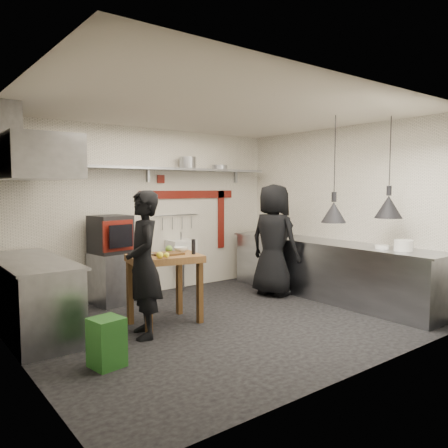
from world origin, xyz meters
TOP-DOWN VIEW (x-y plane):
  - floor at (0.00, 0.00)m, footprint 5.00×5.00m
  - ceiling at (0.00, 0.00)m, footprint 5.00×5.00m
  - wall_back at (0.00, 2.10)m, footprint 5.00×0.04m
  - wall_front at (0.00, -2.10)m, footprint 5.00×0.04m
  - wall_left at (-2.50, 0.00)m, footprint 0.04×4.20m
  - wall_right at (2.50, 0.00)m, footprint 0.04×4.20m
  - red_band_horiz at (0.95, 2.08)m, footprint 1.70×0.02m
  - red_band_vert at (1.55, 2.08)m, footprint 0.14×0.02m
  - red_tile_a at (0.25, 2.08)m, footprint 0.14×0.02m
  - red_tile_b at (-0.10, 2.08)m, footprint 0.14×0.02m
  - back_shelf at (0.00, 1.92)m, footprint 4.60×0.34m
  - shelf_bracket_left at (-1.90, 2.07)m, footprint 0.04×0.06m
  - shelf_bracket_mid at (0.00, 2.07)m, footprint 0.04×0.06m
  - shelf_bracket_right at (1.90, 2.07)m, footprint 0.04×0.06m
  - pan_far_left at (-1.48, 1.92)m, footprint 0.26×0.26m
  - pan_mid_left at (-1.30, 1.92)m, footprint 0.22×0.22m
  - stock_pot at (0.69, 1.92)m, footprint 0.35×0.35m
  - pan_right at (1.40, 1.92)m, footprint 0.31×0.31m
  - oven_stand at (-0.77, 1.80)m, footprint 0.69×0.64m
  - combi_oven at (-0.82, 1.77)m, footprint 0.61×0.58m
  - oven_door at (-0.81, 1.51)m, footprint 0.51×0.11m
  - oven_glass at (-0.79, 1.44)m, footprint 0.39×0.08m
  - hand_sink at (0.55, 1.92)m, footprint 0.46×0.34m
  - sink_tap at (0.55, 1.92)m, footprint 0.03×0.03m
  - sink_drain at (0.55, 1.88)m, footprint 0.06×0.06m
  - utensil_rail at (0.55, 2.06)m, footprint 0.90×0.02m
  - counter_right at (2.15, 0.00)m, footprint 0.70×3.80m
  - counter_right_top at (2.15, 0.00)m, footprint 0.76×3.90m
  - plate_stack at (2.12, -1.34)m, footprint 0.33×0.33m
  - small_bowl_right at (2.10, -1.02)m, footprint 0.26×0.26m
  - counter_left at (-2.15, 1.05)m, footprint 0.70×1.90m
  - counter_left_top at (-2.15, 1.05)m, footprint 0.76×2.00m
  - extractor_hood at (-2.10, 1.05)m, footprint 0.78×1.60m
  - hood_duct at (-2.35, 1.05)m, footprint 0.28×0.28m
  - green_bin at (-1.82, -0.45)m, footprint 0.35×0.35m
  - prep_table at (-0.64, 0.42)m, footprint 1.03×0.81m
  - cutting_board at (-0.60, 0.41)m, footprint 0.38×0.27m
  - pepper_mill at (-0.30, 0.24)m, footprint 0.07×0.07m
  - lemon_a at (-0.83, 0.22)m, footprint 0.11×0.11m
  - lemon_b at (-0.75, 0.18)m, footprint 0.09×0.09m
  - veg_ball at (-0.49, 0.57)m, footprint 0.13×0.13m
  - steel_tray at (-0.88, 0.48)m, footprint 0.19×0.13m
  - bowl at (-0.30, 0.57)m, footprint 0.26×0.26m
  - heat_lamp_near at (1.47, -0.65)m, footprint 0.36×0.36m
  - heat_lamp_far at (2.13, -1.09)m, footprint 0.46×0.46m
  - chef_left at (-1.09, 0.14)m, footprint 0.59×0.74m
  - chef_right at (1.59, 0.67)m, footprint 0.74×1.00m

SIDE VIEW (x-z plane):
  - floor at x=0.00m, z-range 0.00..0.00m
  - green_bin at x=-1.82m, z-range 0.00..0.50m
  - sink_drain at x=0.55m, z-range 0.01..0.67m
  - oven_stand at x=-0.77m, z-range 0.00..0.80m
  - counter_right at x=2.15m, z-range 0.00..0.90m
  - counter_left at x=-2.15m, z-range 0.00..0.90m
  - prep_table at x=-0.64m, z-range 0.00..0.92m
  - hand_sink at x=0.55m, z-range 0.67..0.89m
  - chef_left at x=-1.09m, z-range 0.00..1.77m
  - counter_right_top at x=2.15m, z-range 0.90..0.93m
  - counter_left_top at x=-2.15m, z-range 0.90..0.93m
  - chef_right at x=1.59m, z-range 0.00..1.86m
  - cutting_board at x=-0.60m, z-range 0.92..0.94m
  - steel_tray at x=-0.88m, z-range 0.92..0.95m
  - bowl at x=-0.30m, z-range 0.92..0.98m
  - small_bowl_right at x=2.10m, z-range 0.93..0.98m
  - lemon_b at x=-0.75m, z-range 0.92..0.99m
  - sink_tap at x=0.55m, z-range 0.89..1.03m
  - lemon_a at x=-0.83m, z-range 0.92..1.00m
  - veg_ball at x=-0.49m, z-range 0.92..1.02m
  - plate_stack at x=2.12m, z-range 0.93..1.08m
  - pepper_mill at x=-0.30m, z-range 0.92..1.12m
  - combi_oven at x=-0.82m, z-range 0.80..1.38m
  - oven_door at x=-0.81m, z-range 0.86..1.32m
  - oven_glass at x=-0.79m, z-range 0.92..1.26m
  - red_band_vert at x=1.55m, z-range 0.65..1.75m
  - utensil_rail at x=0.55m, z-range 1.31..1.33m
  - wall_back at x=0.00m, z-range 0.00..2.80m
  - wall_front at x=0.00m, z-range 0.00..2.80m
  - wall_left at x=-2.50m, z-range 0.00..2.80m
  - wall_right at x=2.50m, z-range 0.00..2.80m
  - red_band_horiz at x=0.95m, z-range 1.61..1.75m
  - red_tile_b at x=-0.10m, z-range 1.61..1.75m
  - red_tile_a at x=0.25m, z-range 1.88..2.02m
  - shelf_bracket_left at x=-1.90m, z-range 1.90..2.14m
  - shelf_bracket_mid at x=0.00m, z-range 1.90..2.14m
  - shelf_bracket_right at x=1.90m, z-range 1.90..2.14m
  - heat_lamp_near at x=1.47m, z-range 1.31..2.80m
  - heat_lamp_far at x=2.13m, z-range 1.37..2.80m
  - back_shelf at x=0.00m, z-range 2.10..2.14m
  - extractor_hood at x=-2.10m, z-range 1.90..2.40m
  - pan_mid_left at x=-1.30m, z-range 2.14..2.21m
  - pan_right at x=1.40m, z-range 2.14..2.22m
  - pan_far_left at x=-1.48m, z-range 2.14..2.23m
  - stock_pot at x=0.69m, z-range 2.14..2.34m
  - hood_duct at x=-2.35m, z-range 2.30..2.80m
  - ceiling at x=0.00m, z-range 2.80..2.80m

